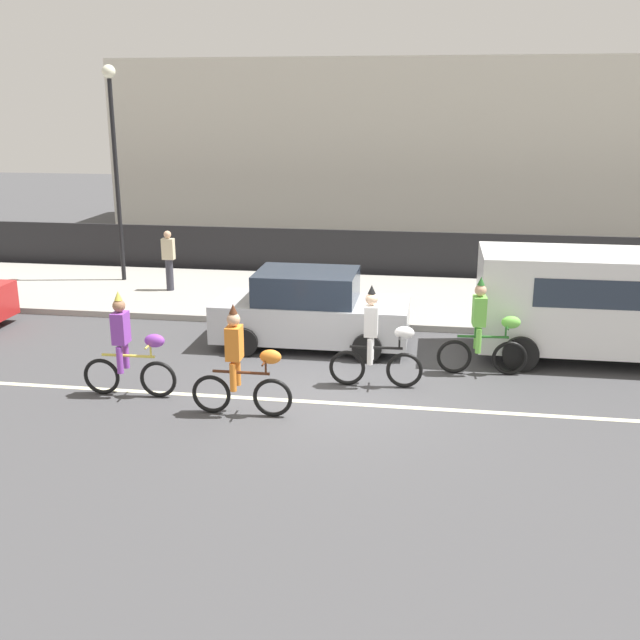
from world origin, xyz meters
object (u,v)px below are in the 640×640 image
parade_cyclist_lime (484,332)px  parked_car_silver (310,311)px  street_lamp_post (114,143)px  parade_cyclist_orange (242,367)px  pedestrian_onlooker (169,259)px  parade_cyclist_purple (129,351)px  parked_van_white (610,298)px  parade_cyclist_zebra (377,343)px

parade_cyclist_lime → parked_car_silver: parade_cyclist_lime is taller
parked_car_silver → street_lamp_post: (-6.21, 4.72, 3.21)m
parade_cyclist_orange → pedestrian_onlooker: (-3.96, 7.55, 0.17)m
parade_cyclist_lime → parked_car_silver: (-3.56, 1.21, -0.06)m
parade_cyclist_purple → parade_cyclist_orange: size_ratio=1.00×
parked_van_white → pedestrian_onlooker: size_ratio=3.09×
parade_cyclist_zebra → parked_van_white: (4.47, 2.27, 0.44)m
parade_cyclist_zebra → parked_car_silver: (-1.59, 2.17, -0.06)m
parade_cyclist_zebra → street_lamp_post: bearing=138.6°
parade_cyclist_lime → parked_car_silver: bearing=161.2°
parade_cyclist_orange → parade_cyclist_lime: size_ratio=1.00×
parade_cyclist_zebra → parked_car_silver: bearing=126.2°
parked_van_white → parked_car_silver: (-6.07, -0.09, -0.50)m
parked_car_silver → pedestrian_onlooker: 5.83m
parade_cyclist_lime → parked_van_white: 2.86m
parade_cyclist_purple → parked_car_silver: 4.26m
parade_cyclist_purple → parade_cyclist_zebra: bearing=14.7°
parade_cyclist_purple → parade_cyclist_zebra: size_ratio=1.00×
parade_cyclist_zebra → parade_cyclist_lime: 2.19m
parade_cyclist_lime → street_lamp_post: street_lamp_post is taller
parked_car_silver → street_lamp_post: 8.43m
pedestrian_onlooker → parade_cyclist_lime: bearing=-31.6°
parade_cyclist_purple → parade_cyclist_orange: 2.25m
parade_cyclist_purple → pedestrian_onlooker: (-1.78, 7.03, 0.17)m
parade_cyclist_purple → pedestrian_onlooker: size_ratio=1.19×
parade_cyclist_orange → street_lamp_post: street_lamp_post is taller
parked_car_silver → street_lamp_post: size_ratio=0.70×
parade_cyclist_purple → parked_van_white: parked_van_white is taller
parade_cyclist_orange → pedestrian_onlooker: parade_cyclist_orange is taller
parade_cyclist_lime → parked_van_white: bearing=27.4°
parade_cyclist_lime → street_lamp_post: size_ratio=0.33×
parked_van_white → parked_car_silver: bearing=-179.1°
parade_cyclist_zebra → pedestrian_onlooker: (-6.07, 5.90, 0.17)m
parked_car_silver → parade_cyclist_lime: bearing=-18.8°
parade_cyclist_orange → parade_cyclist_purple: bearing=166.5°
parked_van_white → parked_car_silver: parked_van_white is taller
parade_cyclist_orange → street_lamp_post: size_ratio=0.33×
parked_van_white → pedestrian_onlooker: parked_van_white is taller
parade_cyclist_lime → parade_cyclist_orange: bearing=-147.3°
parade_cyclist_purple → parade_cyclist_orange: (2.18, -0.52, 0.00)m
parade_cyclist_orange → parked_van_white: 7.67m
parade_cyclist_purple → parade_cyclist_lime: 6.59m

